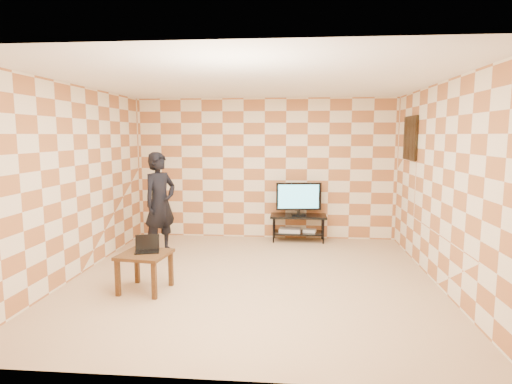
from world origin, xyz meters
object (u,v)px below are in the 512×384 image
(tv, at_px, (299,197))
(side_table, at_px, (145,260))
(person, at_px, (160,203))
(tv_stand, at_px, (298,222))

(tv, bearing_deg, side_table, -125.36)
(side_table, bearing_deg, tv, 54.64)
(side_table, height_order, person, person)
(tv_stand, bearing_deg, tv, -96.88)
(person, bearing_deg, tv_stand, -32.45)
(tv_stand, height_order, side_table, same)
(tv, distance_m, person, 2.56)
(side_table, distance_m, person, 1.84)
(tv, height_order, side_table, tv)
(side_table, bearing_deg, person, 101.04)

